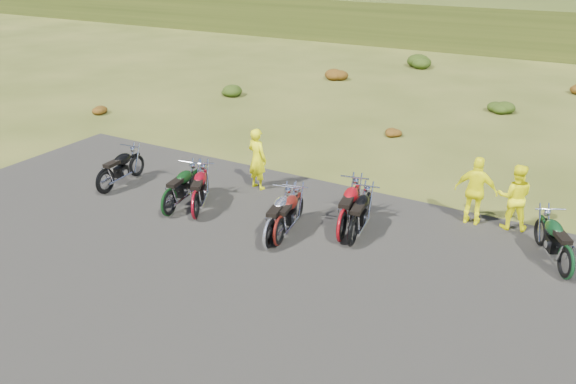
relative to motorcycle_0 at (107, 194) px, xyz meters
The scene contains 20 objects.
ground 5.64m from the motorcycle_0, ahead, with size 300.00×300.00×0.00m, color #384316.
gravel_pad 6.03m from the motorcycle_0, 20.59° to the right, with size 20.00×12.00×0.04m, color black.
hill_slope 50.20m from the motorcycle_0, 83.55° to the left, with size 300.00×46.00×3.00m, color #303E14, non-canonical shape.
shrub_0 8.66m from the motorcycle_0, 137.24° to the left, with size 0.77×0.77×0.45m, color maroon.
shrub_1 11.71m from the motorcycle_0, 107.19° to the left, with size 1.03×1.03×0.61m, color #1C330C.
shrub_2 16.49m from the motorcycle_0, 91.94° to the left, with size 1.30×1.30×0.77m, color maroon.
shrub_3 21.91m from the motorcycle_0, 83.87° to the left, with size 1.56×1.56×0.92m, color #1C330C.
shrub_4 10.49m from the motorcycle_0, 60.01° to the left, with size 0.77×0.77×0.45m, color maroon.
shrub_5 16.53m from the motorcycle_0, 60.49° to the left, with size 1.03×1.03×0.61m, color #1C330C.
motorcycle_0 is the anchor object (origin of this frame).
motorcycle_1 3.22m from the motorcycle_0, ahead, with size 2.13×0.71×1.12m, color maroon, non-canonical shape.
motorcycle_2 2.53m from the motorcycle_0, ahead, with size 2.12×0.71×1.11m, color black, non-canonical shape.
motorcycle_3 5.72m from the motorcycle_0, ahead, with size 2.14×0.71×1.12m, color silver, non-canonical shape.
motorcycle_4 5.82m from the motorcycle_0, ahead, with size 2.07×0.69×1.08m, color #56140E, non-canonical shape.
motorcycle_5 7.36m from the motorcycle_0, ahead, with size 2.11×0.70×1.10m, color black, non-canonical shape.
motorcycle_6 7.05m from the motorcycle_0, ahead, with size 2.27×0.76×1.19m, color maroon, non-canonical shape.
motorcycle_7 11.93m from the motorcycle_0, ahead, with size 2.10×0.70×1.10m, color #0E3317, non-canonical shape.
person_middle 4.42m from the motorcycle_0, 34.87° to the left, with size 0.66×0.43×1.80m, color #EFEF0C.
person_right_a 11.01m from the motorcycle_0, 18.40° to the left, with size 0.82×0.64×1.69m, color #EFEF0C.
person_right_b 10.10m from the motorcycle_0, 18.89° to the left, with size 1.04×0.43×1.78m, color #EFEF0C.
Camera 1 is at (6.11, -10.08, 6.58)m, focal length 35.00 mm.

